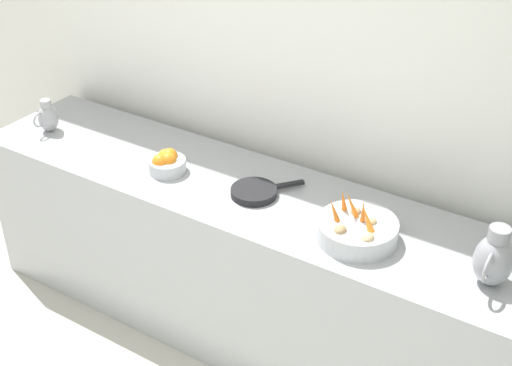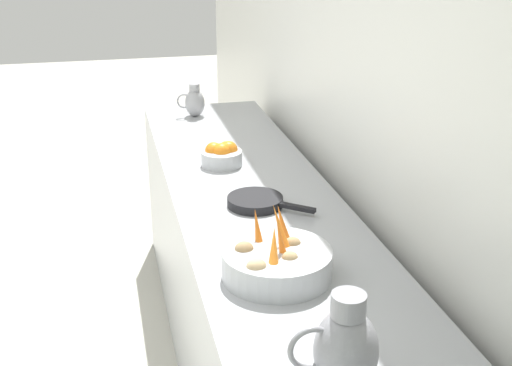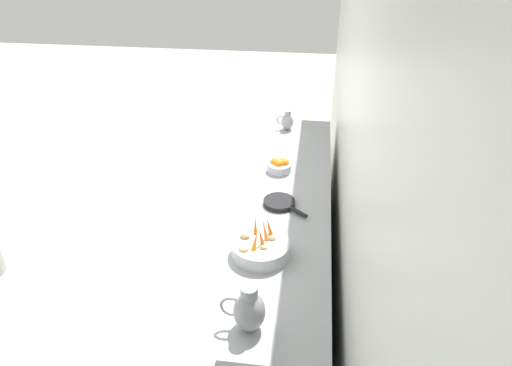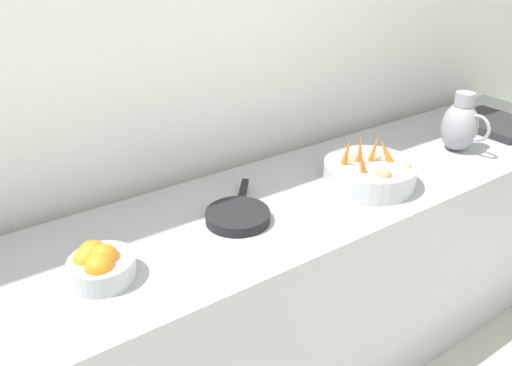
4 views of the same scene
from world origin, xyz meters
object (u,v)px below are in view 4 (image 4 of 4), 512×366
object	(u,v)px
metal_pitcher_tall	(460,125)
vegetable_colander	(369,173)
orange_bowl	(100,264)
skillet_on_counter	(238,215)

from	to	relation	value
metal_pitcher_tall	vegetable_colander	bearing A→B (deg)	-88.32
vegetable_colander	metal_pitcher_tall	size ratio (longest dim) A/B	1.33
orange_bowl	metal_pitcher_tall	xyz separation A→B (m)	(0.00, 1.56, 0.07)
orange_bowl	skillet_on_counter	size ratio (longest dim) A/B	0.60
skillet_on_counter	vegetable_colander	bearing A→B (deg)	83.25
skillet_on_counter	orange_bowl	bearing A→B (deg)	-84.66
vegetable_colander	orange_bowl	distance (m)	1.01
vegetable_colander	skillet_on_counter	bearing A→B (deg)	-96.75
vegetable_colander	orange_bowl	xyz separation A→B (m)	(-0.02, -1.01, -0.00)
vegetable_colander	skillet_on_counter	world-z (taller)	vegetable_colander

